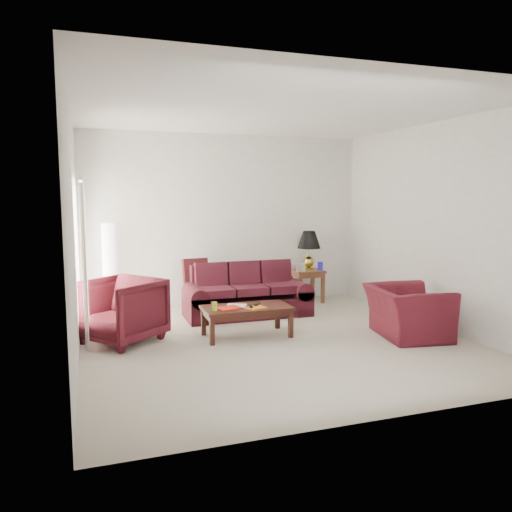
{
  "coord_description": "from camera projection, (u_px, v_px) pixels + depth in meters",
  "views": [
    {
      "loc": [
        -2.33,
        -6.08,
        1.95
      ],
      "look_at": [
        0.0,
        0.85,
        1.05
      ],
      "focal_mm": 35.0,
      "sensor_mm": 36.0,
      "label": 1
    }
  ],
  "objects": [
    {
      "name": "clock",
      "position": [
        301.0,
        268.0,
        8.87
      ],
      "size": [
        0.15,
        0.07,
        0.15
      ],
      "primitive_type": "cube",
      "rotation": [
        0.0,
        0.0,
        0.11
      ],
      "color": "silver",
      "rests_on": "end_table"
    },
    {
      "name": "floor_lamp",
      "position": [
        109.0,
        269.0,
        8.02
      ],
      "size": [
        0.3,
        0.3,
        1.52
      ],
      "primitive_type": null,
      "rotation": [
        0.0,
        0.0,
        0.24
      ],
      "color": "silver",
      "rests_on": "ground"
    },
    {
      "name": "armchair_right",
      "position": [
        407.0,
        312.0,
        6.86
      ],
      "size": [
        1.08,
        1.19,
        0.69
      ],
      "primitive_type": "imported",
      "rotation": [
        0.0,
        0.0,
        1.42
      ],
      "color": "#47101A",
      "rests_on": "ground"
    },
    {
      "name": "magazine_red",
      "position": [
        229.0,
        308.0,
        6.72
      ],
      "size": [
        0.36,
        0.31,
        0.02
      ],
      "primitive_type": "cube",
      "rotation": [
        0.0,
        0.0,
        0.29
      ],
      "color": "#B52012",
      "rests_on": "coffee_table"
    },
    {
      "name": "end_table",
      "position": [
        307.0,
        286.0,
        9.13
      ],
      "size": [
        0.55,
        0.55,
        0.59
      ],
      "primitive_type": null,
      "rotation": [
        0.0,
        0.0,
        0.01
      ],
      "color": "brown",
      "rests_on": "ground"
    },
    {
      "name": "throw_pillow",
      "position": [
        196.0,
        271.0,
        8.39
      ],
      "size": [
        0.44,
        0.24,
        0.44
      ],
      "primitive_type": "cube",
      "rotation": [
        -0.21,
        0.0,
        0.09
      ],
      "color": "black",
      "rests_on": "sofa"
    },
    {
      "name": "table_lamp",
      "position": [
        309.0,
        250.0,
        9.11
      ],
      "size": [
        0.43,
        0.43,
        0.7
      ],
      "primitive_type": null,
      "rotation": [
        0.0,
        0.0,
        0.02
      ],
      "color": "gold",
      "rests_on": "end_table"
    },
    {
      "name": "coffee_table",
      "position": [
        247.0,
        321.0,
        6.89
      ],
      "size": [
        1.32,
        0.88,
        0.42
      ],
      "primitive_type": null,
      "rotation": [
        0.0,
        0.0,
        -0.25
      ],
      "color": "black",
      "rests_on": "ground"
    },
    {
      "name": "picture_frame",
      "position": [
        294.0,
        264.0,
        9.2
      ],
      "size": [
        0.14,
        0.17,
        0.06
      ],
      "primitive_type": "cube",
      "rotation": [
        1.36,
        0.0,
        0.03
      ],
      "color": "#B5B4B8",
      "rests_on": "end_table"
    },
    {
      "name": "armchair_left",
      "position": [
        121.0,
        310.0,
        6.59
      ],
      "size": [
        1.31,
        1.31,
        0.86
      ],
      "primitive_type": "imported",
      "rotation": [
        0.0,
        0.0,
        -0.88
      ],
      "color": "#410F17",
      "rests_on": "ground"
    },
    {
      "name": "sofa",
      "position": [
        247.0,
        291.0,
        8.03
      ],
      "size": [
        2.07,
        1.04,
        0.82
      ],
      "primitive_type": null,
      "rotation": [
        0.0,
        0.0,
        0.09
      ],
      "color": "black",
      "rests_on": "ground"
    },
    {
      "name": "magazine_white",
      "position": [
        236.0,
        305.0,
        6.88
      ],
      "size": [
        0.33,
        0.3,
        0.02
      ],
      "primitive_type": "cube",
      "rotation": [
        0.0,
        0.0,
        -0.46
      ],
      "color": "white",
      "rests_on": "coffee_table"
    },
    {
      "name": "yellow_glass",
      "position": [
        215.0,
        306.0,
        6.61
      ],
      "size": [
        0.09,
        0.09,
        0.12
      ],
      "primitive_type": "cylinder",
      "rotation": [
        0.0,
        0.0,
        0.4
      ],
      "color": "#BBCA2D",
      "rests_on": "coffee_table"
    },
    {
      "name": "floor",
      "position": [
        276.0,
        341.0,
        6.69
      ],
      "size": [
        5.0,
        5.0,
        0.0
      ],
      "primitive_type": "plane",
      "color": "beige",
      "rests_on": "ground"
    },
    {
      "name": "blue_canister",
      "position": [
        320.0,
        266.0,
        9.01
      ],
      "size": [
        0.12,
        0.12,
        0.15
      ],
      "primitive_type": "cylinder",
      "rotation": [
        0.0,
        0.0,
        0.36
      ],
      "color": "#211DBC",
      "rests_on": "end_table"
    },
    {
      "name": "remote_b",
      "position": [
        257.0,
        304.0,
        6.88
      ],
      "size": [
        0.13,
        0.15,
        0.02
      ],
      "primitive_type": "cube",
      "rotation": [
        0.0,
        0.0,
        -0.64
      ],
      "color": "black",
      "rests_on": "coffee_table"
    },
    {
      "name": "remote_a",
      "position": [
        251.0,
        306.0,
        6.76
      ],
      "size": [
        0.07,
        0.16,
        0.02
      ],
      "primitive_type": "cube",
      "rotation": [
        0.0,
        0.0,
        -0.2
      ],
      "color": "black",
      "rests_on": "coffee_table"
    },
    {
      "name": "blinds",
      "position": [
        83.0,
        257.0,
        7.02
      ],
      "size": [
        0.1,
        2.0,
        2.16
      ],
      "primitive_type": "cube",
      "color": "silver",
      "rests_on": "ground"
    },
    {
      "name": "magazine_orange",
      "position": [
        256.0,
        308.0,
        6.76
      ],
      "size": [
        0.3,
        0.26,
        0.01
      ],
      "primitive_type": "cube",
      "rotation": [
        0.0,
        0.0,
        0.34
      ],
      "color": "orange",
      "rests_on": "coffee_table"
    }
  ]
}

